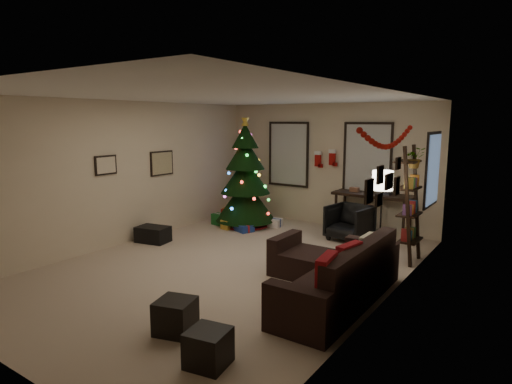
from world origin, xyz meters
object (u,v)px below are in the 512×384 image
(desk, at_px, (373,198))
(desk_chair, at_px, (349,222))
(sofa, at_px, (333,276))
(bookshelf, at_px, (411,207))
(christmas_tree, at_px, (245,180))

(desk, distance_m, desk_chair, 0.80)
(sofa, height_order, desk, desk)
(desk_chair, xyz_separation_m, bookshelf, (1.33, -0.69, 0.58))
(christmas_tree, bearing_deg, sofa, -37.53)
(christmas_tree, height_order, bookshelf, christmas_tree)
(christmas_tree, relative_size, desk, 1.55)
(desk, bearing_deg, sofa, -78.55)
(christmas_tree, relative_size, sofa, 1.00)
(sofa, relative_size, desk_chair, 3.49)
(sofa, relative_size, bookshelf, 1.28)
(sofa, distance_m, bookshelf, 2.17)
(christmas_tree, distance_m, desk_chair, 2.49)
(desk, distance_m, bookshelf, 1.75)
(desk, bearing_deg, christmas_tree, -162.50)
(desk_chair, bearing_deg, christmas_tree, -167.26)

